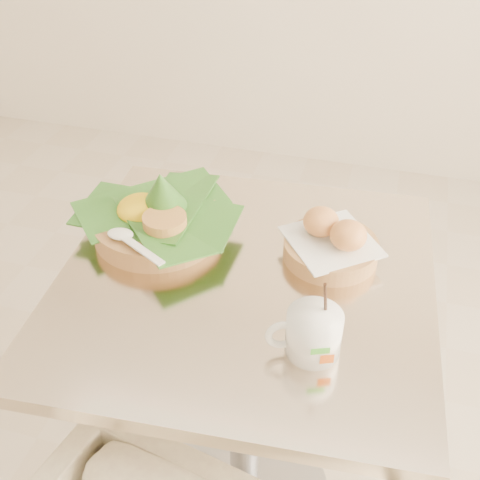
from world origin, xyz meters
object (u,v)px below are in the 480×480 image
(rice_basket, at_px, (157,216))
(coffee_mug, at_px, (312,332))
(cafe_table, at_px, (245,356))
(bread_basket, at_px, (332,243))

(rice_basket, distance_m, coffee_mug, 0.43)
(cafe_table, height_order, bread_basket, bread_basket)
(rice_basket, bearing_deg, coffee_mug, -32.74)
(rice_basket, xyz_separation_m, coffee_mug, (0.36, -0.23, -0.00))
(bread_basket, bearing_deg, rice_basket, -176.74)
(cafe_table, distance_m, coffee_mug, 0.34)
(bread_basket, relative_size, coffee_mug, 1.40)
(coffee_mug, bearing_deg, rice_basket, 147.26)
(bread_basket, distance_m, coffee_mug, 0.25)
(cafe_table, relative_size, rice_basket, 2.30)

